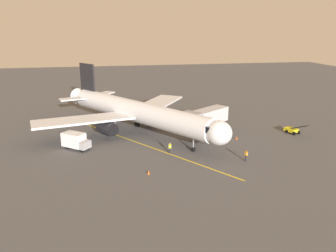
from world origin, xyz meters
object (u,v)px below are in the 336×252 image
at_px(ground_crew_wing_walker, 170,148).
at_px(box_truck_near_nose, 109,113).
at_px(safety_cone_nose_left, 149,172).
at_px(belt_loader_portside, 293,130).
at_px(ground_crew_marshaller, 246,155).
at_px(box_truck_starboard_side, 76,141).
at_px(airplane, 135,112).
at_px(safety_cone_nose_right, 237,138).
at_px(jet_bridge, 203,119).

bearing_deg(ground_crew_wing_walker, box_truck_near_nose, -68.82).
bearing_deg(box_truck_near_nose, ground_crew_wing_walker, 111.18).
bearing_deg(box_truck_near_nose, safety_cone_nose_left, 98.50).
distance_m(box_truck_near_nose, belt_loader_portside, 36.59).
bearing_deg(ground_crew_marshaller, box_truck_starboard_side, -22.05).
distance_m(ground_crew_wing_walker, box_truck_near_nose, 23.83).
xyz_separation_m(ground_crew_wing_walker, belt_loader_portside, (-23.97, -5.58, -0.17)).
xyz_separation_m(airplane, safety_cone_nose_right, (-16.71, 7.26, -3.73)).
relative_size(ground_crew_marshaller, safety_cone_nose_right, 3.11).
bearing_deg(box_truck_starboard_side, ground_crew_marshaller, 157.95).
xyz_separation_m(box_truck_starboard_side, safety_cone_nose_left, (-10.02, 11.63, -1.11)).
relative_size(box_truck_starboard_side, safety_cone_nose_left, 8.71).
bearing_deg(ground_crew_wing_walker, safety_cone_nose_left, 57.92).
bearing_deg(ground_crew_marshaller, safety_cone_nose_right, -104.54).
height_order(ground_crew_wing_walker, belt_loader_portside, belt_loader_portside).
height_order(box_truck_near_nose, safety_cone_nose_left, box_truck_near_nose).
relative_size(airplane, box_truck_starboard_side, 7.36).
relative_size(ground_crew_wing_walker, safety_cone_nose_right, 3.11).
bearing_deg(safety_cone_nose_left, belt_loader_portside, -156.31).
relative_size(ground_crew_wing_walker, box_truck_starboard_side, 0.36).
relative_size(box_truck_starboard_side, safety_cone_nose_right, 8.71).
relative_size(jet_bridge, box_truck_near_nose, 2.11).
xyz_separation_m(belt_loader_portside, safety_cone_nose_right, (11.35, 1.28, -0.44)).
xyz_separation_m(jet_bridge, belt_loader_portside, (-17.24, -0.26, -3.05)).
height_order(airplane, ground_crew_wing_walker, airplane).
distance_m(airplane, safety_cone_nose_left, 18.74).
relative_size(ground_crew_marshaller, belt_loader_portside, 0.36).
relative_size(box_truck_near_nose, safety_cone_nose_right, 9.04).
relative_size(jet_bridge, ground_crew_marshaller, 6.12).
bearing_deg(box_truck_near_nose, box_truck_starboard_side, 71.93).
distance_m(airplane, ground_crew_marshaller, 22.15).
bearing_deg(safety_cone_nose_left, airplane, -90.56).
bearing_deg(safety_cone_nose_left, box_truck_starboard_side, -49.25).
distance_m(belt_loader_portside, box_truck_starboard_side, 38.27).
bearing_deg(ground_crew_wing_walker, ground_crew_marshaller, 153.42).
relative_size(belt_loader_portside, box_truck_starboard_side, 0.98).
relative_size(ground_crew_marshaller, safety_cone_nose_left, 3.11).
bearing_deg(box_truck_starboard_side, safety_cone_nose_left, 130.75).
relative_size(airplane, ground_crew_wing_walker, 20.62).
bearing_deg(box_truck_starboard_side, ground_crew_wing_walker, 161.37).
relative_size(ground_crew_marshaller, ground_crew_wing_walker, 1.00).
distance_m(ground_crew_marshaller, safety_cone_nose_left, 14.57).
bearing_deg(ground_crew_marshaller, belt_loader_portside, -142.25).
bearing_deg(airplane, safety_cone_nose_left, 89.44).
relative_size(ground_crew_marshaller, box_truck_near_nose, 0.34).
height_order(belt_loader_portside, safety_cone_nose_right, belt_loader_portside).
height_order(ground_crew_wing_walker, box_truck_starboard_side, box_truck_starboard_side).
bearing_deg(box_truck_near_nose, safety_cone_nose_right, 139.83).
height_order(jet_bridge, box_truck_near_nose, jet_bridge).
xyz_separation_m(safety_cone_nose_left, safety_cone_nose_right, (-16.89, -11.11, 0.00)).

